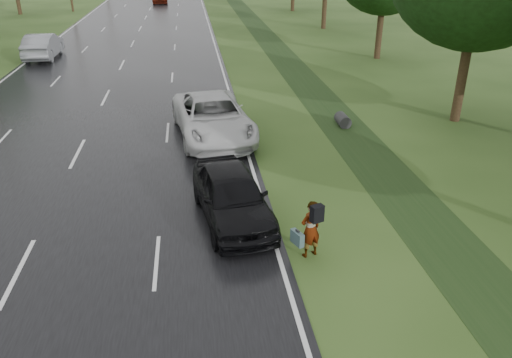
{
  "coord_description": "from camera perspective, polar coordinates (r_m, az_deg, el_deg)",
  "views": [
    {
      "loc": [
        4.68,
        -11.2,
        7.68
      ],
      "look_at": [
        6.43,
        2.08,
        1.3
      ],
      "focal_mm": 35.0,
      "sensor_mm": 36.0,
      "label": 1
    }
  ],
  "objects": [
    {
      "name": "dark_sedan",
      "position": [
        14.9,
        -2.76,
        -1.87
      ],
      "size": [
        2.56,
        4.94,
        1.61
      ],
      "primitive_type": "imported",
      "rotation": [
        0.0,
        0.0,
        0.15
      ],
      "color": "black",
      "rests_on": "road"
    },
    {
      "name": "drainage_ditch",
      "position": [
        31.61,
        5.31,
        11.37
      ],
      "size": [
        2.2,
        120.0,
        0.56
      ],
      "color": "#1D3313",
      "rests_on": "ground"
    },
    {
      "name": "edge_stripe_east",
      "position": [
        56.75,
        -5.58,
        17.62
      ],
      "size": [
        0.12,
        180.0,
        0.01
      ],
      "primitive_type": "cube",
      "color": "silver",
      "rests_on": "road"
    },
    {
      "name": "road",
      "position": [
        56.91,
        -12.7,
        17.15
      ],
      "size": [
        14.0,
        180.0,
        0.04
      ],
      "primitive_type": "cube",
      "color": "black",
      "rests_on": "ground"
    },
    {
      "name": "white_pickup",
      "position": [
        21.47,
        -4.95,
        7.03
      ],
      "size": [
        3.67,
        6.64,
        1.76
      ],
      "primitive_type": "imported",
      "rotation": [
        0.0,
        0.0,
        0.12
      ],
      "color": "silver",
      "rests_on": "road"
    },
    {
      "name": "pedestrian",
      "position": [
        13.28,
        6.21,
        -5.64
      ],
      "size": [
        0.87,
        0.67,
        1.65
      ],
      "rotation": [
        0.0,
        0.0,
        3.53
      ],
      "color": "#A5998C",
      "rests_on": "ground"
    },
    {
      "name": "center_line",
      "position": [
        56.91,
        -12.7,
        17.18
      ],
      "size": [
        0.12,
        180.0,
        0.01
      ],
      "primitive_type": "cube",
      "color": "silver",
      "rests_on": "road"
    },
    {
      "name": "silver_sedan",
      "position": [
        40.22,
        -23.17,
        13.83
      ],
      "size": [
        1.93,
        5.34,
        1.75
      ],
      "primitive_type": "imported",
      "rotation": [
        0.0,
        0.0,
        3.15
      ],
      "color": "gray",
      "rests_on": "road"
    },
    {
      "name": "ground",
      "position": [
        14.36,
        -25.53,
        -9.69
      ],
      "size": [
        220.0,
        220.0,
        0.0
      ],
      "primitive_type": "plane",
      "color": "#2C4518",
      "rests_on": "ground"
    },
    {
      "name": "edge_stripe_west",
      "position": [
        57.86,
        -19.64,
        16.5
      ],
      "size": [
        0.12,
        180.0,
        0.01
      ],
      "primitive_type": "cube",
      "color": "silver",
      "rests_on": "road"
    }
  ]
}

